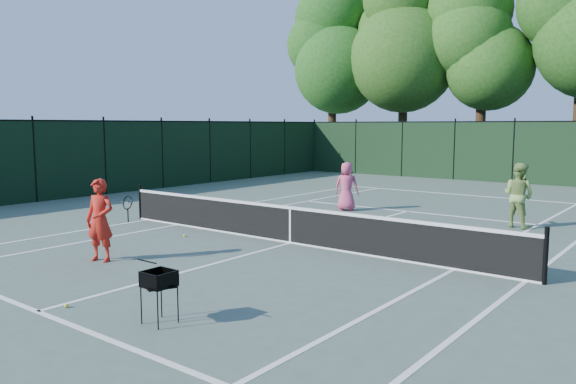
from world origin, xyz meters
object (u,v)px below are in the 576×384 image
Objects in this scene: coach at (100,220)px; player_green at (518,195)px; player_pink at (347,186)px; loose_ball_near_cart at (66,306)px; ball_hopper at (159,279)px; loose_ball_midcourt at (185,236)px.

player_green is (5.80, 9.50, 0.03)m from coach.
loose_ball_near_cart is (1.91, -11.37, -0.78)m from player_pink.
coach is 0.96× the size of player_green.
player_pink is (0.32, 9.23, -0.06)m from coach.
ball_hopper is 1.88m from loose_ball_near_cart.
ball_hopper is at bearing -42.42° from coach.
loose_ball_near_cart is at bearing 90.16° from player_green.
loose_ball_midcourt is (-4.52, 4.51, -0.62)m from ball_hopper.
ball_hopper is (3.96, -1.68, -0.23)m from coach.
player_green is at bearing 46.39° from loose_ball_midcourt.
coach reaches higher than ball_hopper.
player_pink is 11.50m from ball_hopper.
player_green is 9.27m from loose_ball_midcourt.
ball_hopper reaches higher than loose_ball_near_cart.
player_pink is 5.48m from player_green.
player_green reaches higher than ball_hopper.
player_green is 26.78× the size of loose_ball_near_cart.
coach is at bearing 67.25° from player_pink.
player_pink is at bearing 68.63° from coach.
ball_hopper is at bearing -44.89° from loose_ball_midcourt.
loose_ball_near_cart is at bearing -60.53° from loose_ball_midcourt.
loose_ball_near_cart is (2.24, -2.14, -0.84)m from coach.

